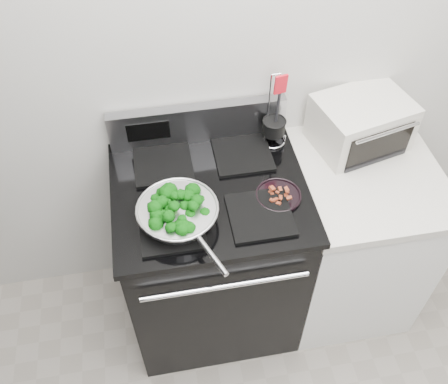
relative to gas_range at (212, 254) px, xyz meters
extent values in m
cube|color=beige|center=(0.30, 0.34, 0.86)|extent=(4.00, 0.02, 2.70)
cube|color=black|center=(0.00, 0.00, -0.03)|extent=(0.76, 0.66, 0.92)
cube|color=black|center=(0.00, 0.00, 0.45)|extent=(0.79, 0.69, 0.03)
cube|color=#99999E|center=(0.00, 0.30, 0.55)|extent=(0.76, 0.05, 0.18)
cube|color=black|center=(-0.17, -0.17, 0.47)|extent=(0.24, 0.24, 0.01)
cube|color=black|center=(0.17, -0.17, 0.47)|extent=(0.24, 0.24, 0.01)
cube|color=black|center=(-0.17, 0.17, 0.47)|extent=(0.24, 0.24, 0.01)
cube|color=black|center=(0.17, 0.17, 0.47)|extent=(0.24, 0.24, 0.01)
cube|color=white|center=(0.68, 0.00, -0.05)|extent=(0.60, 0.66, 0.88)
cube|color=beige|center=(0.68, 0.00, 0.41)|extent=(0.62, 0.68, 0.04)
torus|color=silver|center=(-0.14, -0.14, 0.54)|extent=(0.31, 0.31, 0.01)
cylinder|color=silver|center=(-0.05, -0.37, 0.53)|extent=(0.09, 0.18, 0.02)
cylinder|color=black|center=(0.26, -0.09, 0.47)|extent=(0.18, 0.18, 0.01)
cylinder|color=black|center=(0.32, 0.23, 0.54)|extent=(0.10, 0.10, 0.07)
cylinder|color=black|center=(0.32, 0.23, 0.62)|extent=(0.01, 0.01, 0.21)
cube|color=red|center=(0.32, 0.23, 0.77)|extent=(0.05, 0.02, 0.09)
cube|color=beige|center=(0.69, 0.19, 0.54)|extent=(0.44, 0.37, 0.22)
cube|color=black|center=(0.69, 0.04, 0.53)|extent=(0.30, 0.08, 0.15)
camera|label=1|loc=(-0.18, -1.33, 1.96)|focal=40.00mm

